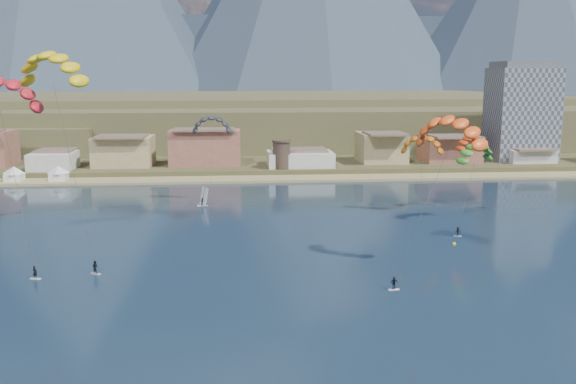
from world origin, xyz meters
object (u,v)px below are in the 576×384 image
at_px(kitesurfer_green, 476,150).
at_px(apartment_tower, 522,112).
at_px(watchtower, 282,154).
at_px(buoy, 454,244).
at_px(kitesurfer_yellow, 52,64).
at_px(windsurfer, 203,200).
at_px(kitesurfer_orange, 450,127).

bearing_deg(kitesurfer_green, apartment_tower, 59.68).
height_order(watchtower, buoy, watchtower).
bearing_deg(kitesurfer_yellow, windsurfer, 57.70).
distance_m(kitesurfer_yellow, kitesurfer_orange, 64.01).
relative_size(kitesurfer_orange, buoy, 40.32).
distance_m(watchtower, kitesurfer_orange, 96.75).
bearing_deg(kitesurfer_yellow, buoy, -2.35).
xyz_separation_m(kitesurfer_yellow, windsurfer, (21.89, 34.63, -29.69)).
bearing_deg(kitesurfer_green, watchtower, 117.36).
distance_m(apartment_tower, windsurfer, 117.75).
distance_m(apartment_tower, watchtower, 82.02).
bearing_deg(windsurfer, kitesurfer_yellow, -122.30).
bearing_deg(watchtower, buoy, -73.26).
xyz_separation_m(apartment_tower, kitesurfer_yellow, (-123.16, -92.41, 13.21)).
bearing_deg(apartment_tower, windsurfer, -150.30).
bearing_deg(kitesurfer_orange, kitesurfer_yellow, 165.96).
xyz_separation_m(apartment_tower, buoy, (-55.59, -95.18, -17.71)).
xyz_separation_m(apartment_tower, windsurfer, (-101.27, -57.77, -16.48)).
distance_m(apartment_tower, kitesurfer_green, 91.74).
relative_size(apartment_tower, buoy, 49.54).
distance_m(kitesurfer_orange, kitesurfer_green, 33.24).
bearing_deg(apartment_tower, buoy, -120.29).
xyz_separation_m(kitesurfer_yellow, buoy, (67.58, -2.77, -30.92)).
bearing_deg(kitesurfer_green, windsurfer, 158.76).
height_order(kitesurfer_orange, buoy, kitesurfer_orange).
distance_m(watchtower, windsurfer, 48.93).
height_order(apartment_tower, buoy, apartment_tower).
relative_size(apartment_tower, kitesurfer_orange, 1.23).
bearing_deg(buoy, windsurfer, 140.69).
height_order(apartment_tower, kitesurfer_green, apartment_tower).
relative_size(kitesurfer_yellow, kitesurfer_green, 1.88).
xyz_separation_m(watchtower, kitesurfer_green, (33.72, -65.15, 8.40)).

